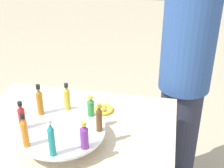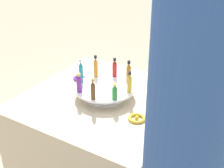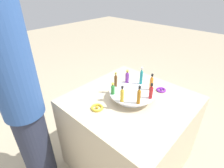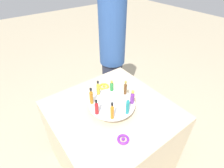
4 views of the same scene
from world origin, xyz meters
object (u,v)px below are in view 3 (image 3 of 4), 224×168
(bottle_gold, at_px, (122,94))
(bottle_orange, at_px, (151,83))
(bottle_brown, at_px, (116,80))
(ribbon_bow_gold, at_px, (97,108))
(bottle_amber, at_px, (139,96))
(ribbon_bow_purple, at_px, (161,90))
(bottle_red, at_px, (151,92))
(display_stand, at_px, (132,94))
(person_figure, at_px, (20,97))
(bottle_green, at_px, (113,89))
(bottle_teal, at_px, (141,76))
(bottle_purple, at_px, (127,77))

(bottle_gold, xyz_separation_m, bottle_orange, (0.27, -0.07, 0.01))
(bottle_brown, height_order, ribbon_bow_gold, bottle_brown)
(bottle_amber, distance_m, ribbon_bow_purple, 0.38)
(bottle_red, bearing_deg, bottle_orange, 31.27)
(bottle_brown, distance_m, bottle_gold, 0.21)
(display_stand, height_order, person_figure, person_figure)
(bottle_green, bearing_deg, bottle_gold, -103.73)
(bottle_brown, relative_size, ribbon_bow_gold, 1.35)
(bottle_brown, relative_size, ribbon_bow_purple, 1.52)
(bottle_brown, xyz_separation_m, person_figure, (-0.62, 0.34, -0.01))
(ribbon_bow_purple, distance_m, person_figure, 1.10)
(bottle_amber, height_order, ribbon_bow_gold, bottle_amber)
(bottle_amber, distance_m, bottle_orange, 0.21)
(bottle_brown, xyz_separation_m, bottle_red, (0.05, -0.30, -0.00))
(bottle_teal, bearing_deg, ribbon_bow_gold, 168.16)
(bottle_amber, xyz_separation_m, bottle_orange, (0.21, 0.03, -0.00))
(bottle_green, height_order, bottle_red, bottle_red)
(bottle_orange, relative_size, bottle_teal, 0.92)
(bottle_red, bearing_deg, ribbon_bow_gold, 138.33)
(bottle_amber, xyz_separation_m, person_figure, (-0.55, 0.61, -0.02))
(bottle_amber, height_order, bottle_teal, bottle_teal)
(bottle_gold, distance_m, bottle_orange, 0.28)
(bottle_green, xyz_separation_m, bottle_purple, (0.21, 0.03, 0.01))
(bottle_gold, xyz_separation_m, ribbon_bow_gold, (-0.12, 0.13, -0.12))
(bottle_gold, bearing_deg, bottle_teal, 8.77)
(bottle_brown, xyz_separation_m, bottle_gold, (-0.13, -0.17, 0.00))
(ribbon_bow_gold, distance_m, person_figure, 0.54)
(bottle_gold, bearing_deg, ribbon_bow_gold, 131.85)
(bottle_red, bearing_deg, bottle_amber, 166.27)
(bottle_teal, bearing_deg, display_stand, -171.23)
(bottle_orange, relative_size, ribbon_bow_purple, 1.71)
(display_stand, bearing_deg, bottle_red, -81.23)
(display_stand, height_order, bottle_orange, bottle_orange)
(ribbon_bow_gold, distance_m, ribbon_bow_purple, 0.59)
(bottle_gold, xyz_separation_m, bottle_red, (0.17, -0.13, -0.00))
(display_stand, bearing_deg, bottle_amber, -126.23)
(bottle_red, bearing_deg, bottle_brown, 98.77)
(bottle_brown, distance_m, bottle_purple, 0.12)
(display_stand, relative_size, bottle_teal, 2.33)
(bottle_red, xyz_separation_m, ribbon_bow_purple, (0.25, 0.04, -0.12))
(bottle_brown, bearing_deg, bottle_amber, -103.73)
(bottle_amber, relative_size, ribbon_bow_purple, 1.73)
(bottle_green, bearing_deg, bottle_purple, 8.77)
(bottle_green, bearing_deg, bottle_orange, -36.23)
(display_stand, height_order, bottle_amber, bottle_amber)
(bottle_gold, bearing_deg, bottle_amber, -58.73)
(ribbon_bow_purple, bearing_deg, bottle_red, -171.09)
(display_stand, relative_size, bottle_purple, 3.11)
(bottle_orange, distance_m, ribbon_bow_gold, 0.46)
(bottle_brown, height_order, bottle_gold, bottle_gold)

